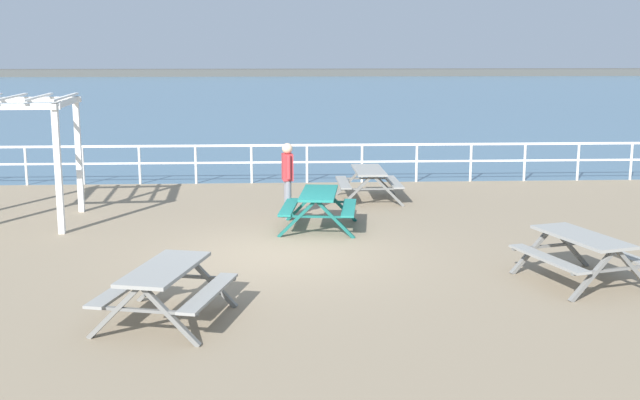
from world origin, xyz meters
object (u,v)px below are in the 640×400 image
at_px(picnic_table_near_left, 319,201).
at_px(picnic_table_near_right, 165,281).
at_px(picnic_table_mid_centre, 369,177).
at_px(lattice_pergola, 13,130).
at_px(visitor, 288,176).
at_px(picnic_table_far_left, 581,247).

bearing_deg(picnic_table_near_left, picnic_table_near_right, 164.01).
bearing_deg(picnic_table_near_right, picnic_table_mid_centre, -9.22).
relative_size(picnic_table_mid_centre, lattice_pergola, 0.67).
height_order(visitor, lattice_pergola, lattice_pergola).
relative_size(picnic_table_mid_centre, picnic_table_far_left, 0.84).
distance_m(visitor, lattice_pergola, 5.84).
relative_size(picnic_table_near_right, lattice_pergola, 0.78).
height_order(picnic_table_near_left, lattice_pergola, lattice_pergola).
xyz_separation_m(picnic_table_near_right, picnic_table_mid_centre, (3.75, 8.65, 0.00)).
relative_size(picnic_table_mid_centre, visitor, 1.09).
xyz_separation_m(picnic_table_near_right, picnic_table_far_left, (6.33, 1.52, 0.00)).
distance_m(picnic_table_mid_centre, picnic_table_far_left, 7.58).
bearing_deg(picnic_table_mid_centre, picnic_table_far_left, -160.15).
bearing_deg(picnic_table_near_left, visitor, 37.47).
xyz_separation_m(picnic_table_near_left, visitor, (-0.63, 1.07, 0.36)).
bearing_deg(picnic_table_mid_centre, visitor, 134.76).
bearing_deg(picnic_table_near_left, picnic_table_mid_centre, -17.18).
distance_m(picnic_table_near_left, lattice_pergola, 6.58).
bearing_deg(picnic_table_mid_centre, picnic_table_near_right, 156.48).
bearing_deg(picnic_table_near_left, picnic_table_far_left, -128.68).
height_order(picnic_table_mid_centre, lattice_pergola, lattice_pergola).
height_order(picnic_table_near_left, picnic_table_far_left, same).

